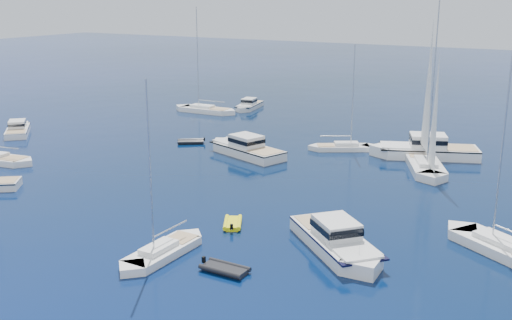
% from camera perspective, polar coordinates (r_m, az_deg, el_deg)
% --- Properties ---
extents(ground, '(400.00, 400.00, 0.00)m').
position_cam_1_polar(ground, '(43.02, -11.81, -11.38)').
color(ground, '#091C56').
rests_on(ground, ground).
extents(motor_cruiser_right, '(11.27, 10.79, 3.14)m').
position_cam_1_polar(motor_cruiser_right, '(47.77, 7.54, -8.38)').
color(motor_cruiser_right, silver).
rests_on(motor_cruiser_right, ground).
extents(motor_cruiser_centre, '(12.74, 7.60, 3.20)m').
position_cam_1_polar(motor_cruiser_centre, '(74.57, -1.01, 0.49)').
color(motor_cruiser_centre, silver).
rests_on(motor_cruiser_centre, ground).
extents(motor_cruiser_far_l, '(8.66, 8.67, 2.46)m').
position_cam_1_polar(motor_cruiser_far_l, '(92.15, -21.28, 2.32)').
color(motor_cruiser_far_l, white).
rests_on(motor_cruiser_far_l, ground).
extents(motor_cruiser_distant, '(14.28, 8.93, 3.60)m').
position_cam_1_polar(motor_cruiser_distant, '(76.30, 15.42, 0.27)').
color(motor_cruiser_distant, white).
rests_on(motor_cruiser_distant, ground).
extents(motor_cruiser_horizon, '(4.09, 9.07, 2.30)m').
position_cam_1_polar(motor_cruiser_horizon, '(104.46, -0.67, 4.80)').
color(motor_cruiser_horizon, silver).
rests_on(motor_cruiser_horizon, ground).
extents(sailboat_fore, '(2.74, 9.58, 13.98)m').
position_cam_1_polar(sailboat_fore, '(47.06, -8.70, -8.81)').
color(sailboat_fore, white).
rests_on(sailboat_fore, ground).
extents(sailboat_mid_r, '(11.79, 9.03, 17.61)m').
position_cam_1_polar(sailboat_mid_r, '(50.44, 22.11, -8.12)').
color(sailboat_mid_r, white).
rests_on(sailboat_mid_r, ground).
extents(sailboat_centre, '(9.24, 6.76, 13.65)m').
position_cam_1_polar(sailboat_centre, '(77.65, 8.13, 0.94)').
color(sailboat_centre, silver).
rests_on(sailboat_centre, ground).
extents(sailboat_sails_r, '(8.37, 13.34, 19.22)m').
position_cam_1_polar(sailboat_sails_r, '(71.08, 15.42, -0.82)').
color(sailboat_sails_r, silver).
rests_on(sailboat_sails_r, ground).
extents(sailboat_far_l, '(12.06, 3.49, 17.60)m').
position_cam_1_polar(sailboat_far_l, '(101.71, -4.78, 4.46)').
color(sailboat_far_l, white).
rests_on(sailboat_far_l, ground).
extents(tender_yellow, '(3.05, 3.62, 0.95)m').
position_cam_1_polar(tender_yellow, '(52.23, -2.19, -6.13)').
color(tender_yellow, '#EEED0E').
rests_on(tender_yellow, ground).
extents(tender_grey_near, '(3.65, 2.04, 0.95)m').
position_cam_1_polar(tender_grey_near, '(44.10, -2.92, -10.36)').
color(tender_grey_near, black).
rests_on(tender_grey_near, ground).
extents(tender_grey_far, '(4.07, 3.64, 0.95)m').
position_cam_1_polar(tender_grey_far, '(80.74, -6.11, 1.56)').
color(tender_grey_far, black).
rests_on(tender_grey_far, ground).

